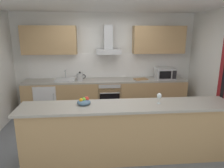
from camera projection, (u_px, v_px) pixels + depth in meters
name	position (u px, v px, depth m)	size (l,w,h in m)	color
ground	(110.00, 140.00, 4.18)	(5.77, 4.57, 0.02)	slate
ceiling	(110.00, 2.00, 3.53)	(5.77, 4.57, 0.02)	white
wall_back	(105.00, 62.00, 5.64)	(5.77, 0.12, 2.60)	white
backsplash_tile	(105.00, 65.00, 5.59)	(4.05, 0.02, 0.66)	white
counter_back	(106.00, 96.00, 5.48)	(4.20, 0.60, 0.90)	tan
counter_island	(127.00, 132.00, 3.45)	(3.49, 0.64, 0.97)	tan
upper_cabinets	(105.00, 40.00, 5.27)	(4.14, 0.32, 0.70)	tan
oven	(109.00, 96.00, 5.46)	(0.60, 0.62, 0.80)	slate
refrigerator	(47.00, 99.00, 5.33)	(0.58, 0.60, 0.85)	white
microwave	(165.00, 73.00, 5.41)	(0.50, 0.38, 0.30)	#B7BABC
sink	(65.00, 80.00, 5.26)	(0.50, 0.40, 0.26)	silver
kettle	(80.00, 77.00, 5.23)	(0.29, 0.15, 0.24)	#B7BABC
range_hood	(108.00, 45.00, 5.26)	(0.62, 0.45, 0.72)	#B7BABC
wine_glass	(159.00, 96.00, 3.37)	(0.08, 0.08, 0.18)	silver
fruit_bowl	(84.00, 102.00, 3.34)	(0.22, 0.22, 0.13)	slate
chopping_board	(141.00, 79.00, 5.40)	(0.34, 0.22, 0.02)	#9E7247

